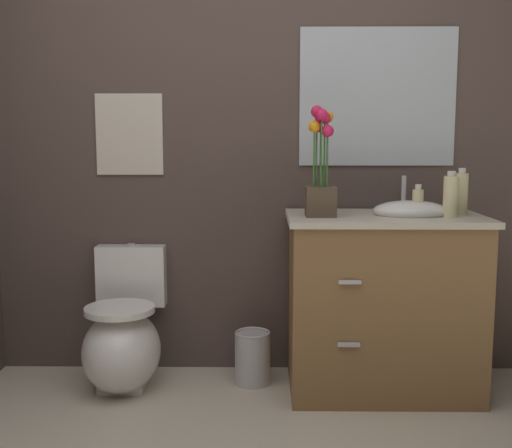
% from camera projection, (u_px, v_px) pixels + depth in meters
% --- Properties ---
extents(wall_back, '(4.11, 0.05, 2.50)m').
position_uv_depth(wall_back, '(284.00, 136.00, 3.33)').
color(wall_back, '#4C3D38').
rests_on(wall_back, ground_plane).
extents(toilet, '(0.38, 0.59, 0.69)m').
position_uv_depth(toilet, '(124.00, 339.00, 3.18)').
color(toilet, white).
rests_on(toilet, ground_plane).
extents(vanity_cabinet, '(0.94, 0.56, 1.06)m').
position_uv_depth(vanity_cabinet, '(383.00, 301.00, 3.11)').
color(vanity_cabinet, brown).
rests_on(vanity_cabinet, ground_plane).
extents(flower_vase, '(0.14, 0.14, 0.52)m').
position_uv_depth(flower_vase, '(321.00, 174.00, 2.98)').
color(flower_vase, '#4C3D2D').
rests_on(flower_vase, vanity_cabinet).
extents(soap_bottle, '(0.07, 0.07, 0.21)m').
position_uv_depth(soap_bottle, '(451.00, 196.00, 2.96)').
color(soap_bottle, beige).
rests_on(soap_bottle, vanity_cabinet).
extents(lotion_bottle, '(0.06, 0.06, 0.22)m').
position_uv_depth(lotion_bottle, '(461.00, 193.00, 3.06)').
color(lotion_bottle, beige).
rests_on(lotion_bottle, vanity_cabinet).
extents(hand_wash_bottle, '(0.05, 0.05, 0.15)m').
position_uv_depth(hand_wash_bottle, '(418.00, 202.00, 3.02)').
color(hand_wash_bottle, beige).
rests_on(hand_wash_bottle, vanity_cabinet).
extents(trash_bin, '(0.18, 0.18, 0.27)m').
position_uv_depth(trash_bin, '(253.00, 357.00, 3.24)').
color(trash_bin, '#B7B7BC').
rests_on(trash_bin, ground_plane).
extents(wall_poster, '(0.35, 0.01, 0.42)m').
position_uv_depth(wall_poster, '(129.00, 134.00, 3.31)').
color(wall_poster, beige).
extents(wall_mirror, '(0.80, 0.01, 0.70)m').
position_uv_depth(wall_mirror, '(378.00, 97.00, 3.27)').
color(wall_mirror, '#B2BCC6').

